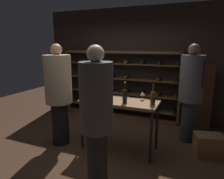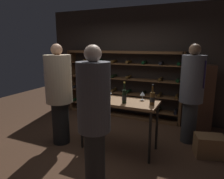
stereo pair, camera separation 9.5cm
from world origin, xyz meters
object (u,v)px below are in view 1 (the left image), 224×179
wine_bottle_green_slim (153,98)px  person_guest_plum_blouse (59,91)px  display_cabinet (201,99)px  wine_glass_stemmed_right (143,94)px  wine_rack (120,85)px  person_bystander_red_print (96,113)px  wine_crate (209,145)px  tasting_table (119,106)px  wine_bottle_red_label (125,96)px  person_guest_khaki (191,89)px  wine_glass_stemmed_center (110,92)px

wine_bottle_green_slim → person_guest_plum_blouse: bearing=-173.4°
display_cabinet → wine_glass_stemmed_right: size_ratio=9.90×
wine_rack → person_bystander_red_print: 2.90m
wine_glass_stemmed_right → wine_crate: bearing=10.2°
tasting_table → wine_crate: (1.54, 0.41, -0.65)m
tasting_table → wine_bottle_red_label: 0.30m
wine_rack → display_cabinet: wine_rack is taller
wine_glass_stemmed_right → wine_bottle_red_label: bearing=-123.9°
display_cabinet → wine_bottle_green_slim: (-0.77, -1.50, 0.31)m
display_cabinet → wine_rack: bearing=173.4°
wine_crate → wine_rack: bearing=149.3°
person_guest_plum_blouse → display_cabinet: size_ratio=1.29×
wine_rack → person_bystander_red_print: bearing=-75.3°
person_bystander_red_print → wine_bottle_red_label: (0.04, 0.97, 0.01)m
person_bystander_red_print → wine_glass_stemmed_right: (0.27, 1.30, -0.01)m
person_guest_khaki → wine_bottle_red_label: bearing=-74.9°
person_guest_khaki → tasting_table: bearing=-82.8°
person_bystander_red_print → wine_glass_stemmed_center: size_ratio=14.59×
wine_rack → wine_glass_stemmed_right: (1.00, -1.50, 0.18)m
wine_bottle_red_label → person_guest_plum_blouse: bearing=-175.4°
person_guest_plum_blouse → wine_bottle_green_slim: person_guest_plum_blouse is taller
tasting_table → person_bystander_red_print: 1.13m
person_guest_khaki → wine_glass_stemmed_center: size_ratio=14.75×
display_cabinet → wine_crate: bearing=-80.8°
display_cabinet → wine_bottle_red_label: size_ratio=4.08×
wine_rack → wine_glass_stemmed_right: wine_rack is taller
person_guest_plum_blouse → wine_glass_stemmed_right: bearing=16.1°
display_cabinet → wine_bottle_red_label: bearing=-127.3°
wine_crate → wine_glass_stemmed_right: (-1.17, -0.21, 0.86)m
person_guest_plum_blouse → wine_glass_stemmed_right: 1.57m
wine_crate → wine_glass_stemmed_right: bearing=-169.8°
wine_rack → wine_crate: wine_rack is taller
wine_bottle_green_slim → person_guest_khaki: bearing=57.6°
tasting_table → wine_glass_stemmed_right: 0.47m
person_guest_khaki → person_guest_plum_blouse: 2.53m
wine_glass_stemmed_center → wine_bottle_green_slim: bearing=-10.7°
wine_rack → person_bystander_red_print: person_bystander_red_print is taller
wine_bottle_green_slim → wine_bottle_red_label: (-0.46, -0.10, 0.01)m
wine_crate → wine_glass_stemmed_right: wine_glass_stemmed_right is taller
person_bystander_red_print → wine_bottle_green_slim: size_ratio=5.51×
person_guest_plum_blouse → person_bystander_red_print: 1.51m
wine_glass_stemmed_right → person_bystander_red_print: bearing=-101.6°
wine_crate → wine_glass_stemmed_center: 2.00m
person_guest_khaki → wine_bottle_red_label: 1.40m
tasting_table → wine_bottle_green_slim: size_ratio=3.99×
person_guest_khaki → wine_glass_stemmed_right: bearing=-79.6°
person_bystander_red_print → wine_crate: (1.44, 1.51, -0.87)m
tasting_table → wine_glass_stemmed_center: (-0.25, 0.12, 0.19)m
wine_rack → tasting_table: 1.81m
wine_crate → wine_bottle_red_label: size_ratio=1.31×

